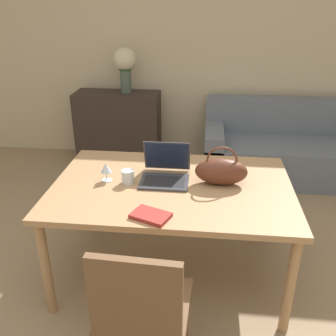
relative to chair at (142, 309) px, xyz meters
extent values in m
cube|color=beige|center=(0.11, 3.17, 0.84)|extent=(10.00, 0.06, 2.70)
cube|color=#A87F56|center=(0.06, 0.89, 0.20)|extent=(1.60, 1.06, 0.04)
cylinder|color=#A87F56|center=(-0.68, 0.42, -0.16)|extent=(0.06, 0.06, 0.69)
cylinder|color=#A87F56|center=(0.80, 0.42, -0.16)|extent=(0.06, 0.06, 0.69)
cylinder|color=#A87F56|center=(-0.68, 1.36, -0.16)|extent=(0.06, 0.06, 0.69)
cylinder|color=#A87F56|center=(0.80, 1.36, -0.16)|extent=(0.06, 0.06, 0.69)
cube|color=brown|center=(0.00, 0.08, -0.07)|extent=(0.46, 0.46, 0.05)
cube|color=brown|center=(-0.01, -0.12, 0.18)|extent=(0.42, 0.06, 0.43)
cylinder|color=brown|center=(-0.17, 0.27, -0.30)|extent=(0.04, 0.04, 0.42)
cylinder|color=brown|center=(0.20, 0.25, -0.30)|extent=(0.04, 0.04, 0.42)
cube|color=slate|center=(1.22, 2.64, -0.30)|extent=(1.93, 0.85, 0.42)
cube|color=slate|center=(1.22, 2.97, 0.11)|extent=(1.93, 0.20, 0.40)
cube|color=slate|center=(0.36, 2.64, -0.23)|extent=(0.20, 0.85, 0.56)
cube|color=#332823|center=(-0.78, 2.88, -0.08)|extent=(0.99, 0.40, 0.85)
cube|color=#38383D|center=(0.00, 0.90, 0.23)|extent=(0.32, 0.24, 0.02)
cube|color=black|center=(0.00, 0.90, 0.24)|extent=(0.28, 0.16, 0.00)
cube|color=#38383D|center=(0.00, 1.07, 0.35)|extent=(0.32, 0.08, 0.23)
cube|color=#19233D|center=(0.00, 1.06, 0.35)|extent=(0.30, 0.08, 0.21)
cylinder|color=silver|center=(-0.24, 0.88, 0.27)|extent=(0.08, 0.08, 0.09)
cylinder|color=silver|center=(-0.39, 0.90, 0.22)|extent=(0.07, 0.07, 0.01)
cylinder|color=silver|center=(-0.39, 0.90, 0.26)|extent=(0.01, 0.01, 0.06)
cone|color=silver|center=(-0.39, 0.90, 0.32)|extent=(0.07, 0.07, 0.07)
ellipsoid|color=#592D1E|center=(0.38, 0.93, 0.31)|extent=(0.35, 0.16, 0.18)
torus|color=#592D1E|center=(0.38, 0.93, 0.39)|extent=(0.21, 0.01, 0.21)
cylinder|color=#47564C|center=(-0.67, 2.91, 0.48)|extent=(0.13, 0.13, 0.28)
sphere|color=#3D6B38|center=(-0.67, 2.91, 0.66)|extent=(0.19, 0.19, 0.19)
sphere|color=beige|center=(-0.67, 2.91, 0.71)|extent=(0.26, 0.26, 0.26)
cube|color=maroon|center=(-0.02, 0.47, 0.23)|extent=(0.25, 0.21, 0.02)
camera|label=1|loc=(0.27, -1.33, 1.38)|focal=40.00mm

